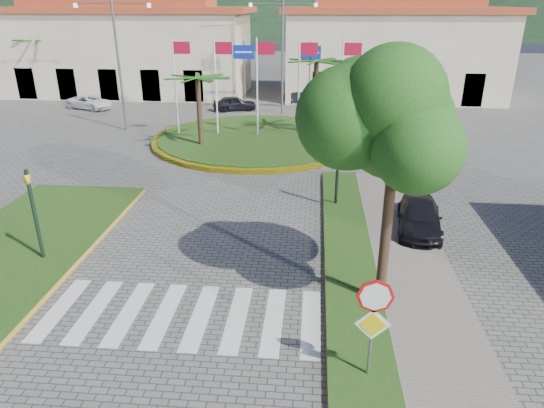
# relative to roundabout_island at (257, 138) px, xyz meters

# --- Properties ---
(sidewalk_right) EXTENTS (4.00, 28.00, 0.15)m
(sidewalk_right) POSITION_rel_roundabout_island_xyz_m (6.00, -20.00, -0.09)
(sidewalk_right) COLOR gray
(sidewalk_right) RESTS_ON ground
(verge_right) EXTENTS (1.60, 28.00, 0.18)m
(verge_right) POSITION_rel_roundabout_island_xyz_m (4.80, -20.00, -0.08)
(verge_right) COLOR #214513
(verge_right) RESTS_ON ground
(crosswalk) EXTENTS (8.00, 3.00, 0.01)m
(crosswalk) POSITION_rel_roundabout_island_xyz_m (-0.00, -18.00, -0.16)
(crosswalk) COLOR silver
(crosswalk) RESTS_ON ground
(roundabout_island) EXTENTS (12.70, 12.70, 6.00)m
(roundabout_island) POSITION_rel_roundabout_island_xyz_m (0.00, 0.00, 0.00)
(roundabout_island) COLOR yellow
(roundabout_island) RESTS_ON ground
(stop_sign) EXTENTS (0.80, 0.11, 2.65)m
(stop_sign) POSITION_rel_roundabout_island_xyz_m (4.90, -20.04, 1.62)
(stop_sign) COLOR slate
(stop_sign) RESTS_ON ground
(deciduous_tree) EXTENTS (3.60, 3.60, 6.80)m
(deciduous_tree) POSITION_rel_roundabout_island_xyz_m (5.50, -17.00, 5.01)
(deciduous_tree) COLOR black
(deciduous_tree) RESTS_ON ground
(traffic_light_left) EXTENTS (0.15, 0.18, 3.20)m
(traffic_light_left) POSITION_rel_roundabout_island_xyz_m (-5.20, -15.50, 1.77)
(traffic_light_left) COLOR black
(traffic_light_left) RESTS_ON ground
(traffic_light_right) EXTENTS (0.15, 0.18, 3.20)m
(traffic_light_right) POSITION_rel_roundabout_island_xyz_m (4.50, -10.00, 1.77)
(traffic_light_right) COLOR black
(traffic_light_right) RESTS_ON ground
(traffic_light_far) EXTENTS (0.18, 0.15, 3.20)m
(traffic_light_far) POSITION_rel_roundabout_island_xyz_m (8.00, 4.00, 1.77)
(traffic_light_far) COLOR black
(traffic_light_far) RESTS_ON ground
(direction_sign_west) EXTENTS (1.60, 0.14, 5.20)m
(direction_sign_west) POSITION_rel_roundabout_island_xyz_m (-2.00, 8.97, 3.36)
(direction_sign_west) COLOR slate
(direction_sign_west) RESTS_ON ground
(direction_sign_east) EXTENTS (1.60, 0.14, 5.20)m
(direction_sign_east) POSITION_rel_roundabout_island_xyz_m (3.00, 8.97, 3.36)
(direction_sign_east) COLOR slate
(direction_sign_east) RESTS_ON ground
(street_lamp_centre) EXTENTS (4.80, 0.16, 8.00)m
(street_lamp_centre) POSITION_rel_roundabout_island_xyz_m (1.00, 8.00, 4.33)
(street_lamp_centre) COLOR slate
(street_lamp_centre) RESTS_ON ground
(street_lamp_west) EXTENTS (4.80, 0.16, 8.00)m
(street_lamp_west) POSITION_rel_roundabout_island_xyz_m (-9.00, 2.00, 4.33)
(street_lamp_west) COLOR slate
(street_lamp_west) RESTS_ON ground
(building_left) EXTENTS (23.32, 9.54, 8.05)m
(building_left) POSITION_rel_roundabout_island_xyz_m (-14.00, 16.00, 3.73)
(building_left) COLOR #C9B498
(building_left) RESTS_ON ground
(building_right) EXTENTS (19.08, 9.54, 8.05)m
(building_right) POSITION_rel_roundabout_island_xyz_m (10.00, 16.00, 3.73)
(building_right) COLOR #C9B498
(building_right) RESTS_ON ground
(hill_near_back) EXTENTS (110.00, 110.00, 16.00)m
(hill_near_back) POSITION_rel_roundabout_island_xyz_m (-10.00, 108.00, 7.83)
(hill_near_back) COLOR black
(hill_near_back) RESTS_ON ground
(white_van) EXTENTS (4.17, 3.01, 1.05)m
(white_van) POSITION_rel_roundabout_island_xyz_m (-14.35, 8.40, 0.36)
(white_van) COLOR white
(white_van) RESTS_ON ground
(car_dark_a) EXTENTS (3.59, 2.28, 1.14)m
(car_dark_a) POSITION_rel_roundabout_island_xyz_m (-2.79, 8.79, 0.40)
(car_dark_a) COLOR black
(car_dark_a) RESTS_ON ground
(car_dark_b) EXTENTS (3.30, 1.59, 1.04)m
(car_dark_b) POSITION_rel_roundabout_island_xyz_m (2.45, 11.89, 0.35)
(car_dark_b) COLOR black
(car_dark_b) RESTS_ON ground
(car_side_right) EXTENTS (2.05, 3.95, 1.09)m
(car_side_right) POSITION_rel_roundabout_island_xyz_m (7.50, -11.99, 0.38)
(car_side_right) COLOR black
(car_side_right) RESTS_ON ground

